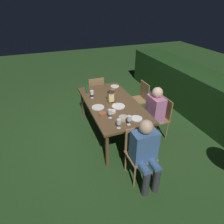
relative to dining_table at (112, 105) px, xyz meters
The scene contains 23 objects.
ground_plane 0.70m from the dining_table, ahead, with size 16.00×16.00×0.00m, color #26471E.
dining_table is the anchor object (origin of this frame).
chair_side_right_b 1.02m from the dining_table, 63.75° to the left, with size 0.42×0.40×0.87m.
person_in_pink 0.83m from the dining_table, 57.76° to the left, with size 0.38×0.47×1.15m.
chair_head_far 1.25m from the dining_table, ahead, with size 0.40×0.42×0.87m.
person_in_blue 1.43m from the dining_table, ahead, with size 0.48×0.38×1.15m.
chair_head_near 1.25m from the dining_table, behind, with size 0.40×0.42×0.87m.
chair_side_right_a 1.02m from the dining_table, 116.25° to the left, with size 0.42×0.40×0.87m.
lantern_centerpiece 0.21m from the dining_table, behind, with size 0.15×0.15×0.27m.
green_bottle_on_table 0.75m from the dining_table, 150.27° to the right, with size 0.07×0.07×0.29m.
wine_glass_a 0.60m from the dining_table, 23.98° to the right, with size 0.08×0.08×0.17m.
wine_glass_b 0.51m from the dining_table, 138.09° to the right, with size 0.08×0.08×0.17m.
wine_glass_c 0.91m from the dining_table, 13.44° to the right, with size 0.08×0.08×0.17m.
wine_glass_d 0.85m from the dining_table, ahead, with size 0.08×0.08×0.17m.
plate_a 0.83m from the dining_table, 154.67° to the left, with size 0.20×0.20×0.01m, color white.
plate_b 0.75m from the dining_table, 15.15° to the left, with size 0.21×0.21×0.01m, color white.
plate_c 0.35m from the dining_table, 74.16° to the right, with size 0.25×0.25×0.01m, color silver.
plate_d 0.21m from the dining_table, 17.90° to the left, with size 0.26×0.26×0.01m, color white.
bowl_olives 0.66m from the dining_table, ahead, with size 0.16×0.16×0.06m.
bowl_bread 0.51m from the dining_table, 40.98° to the right, with size 0.13×0.13×0.04m.
bowl_salad 0.54m from the dining_table, 158.65° to the left, with size 0.12×0.12×0.05m.
bowl_dip 0.40m from the dining_table, 18.27° to the right, with size 0.11×0.11×0.05m.
hedge_backdrop 2.36m from the dining_table, 90.00° to the left, with size 5.53×0.86×1.06m, color #1E4219.
Camera 1 is at (3.26, -1.23, 2.62)m, focal length 30.82 mm.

